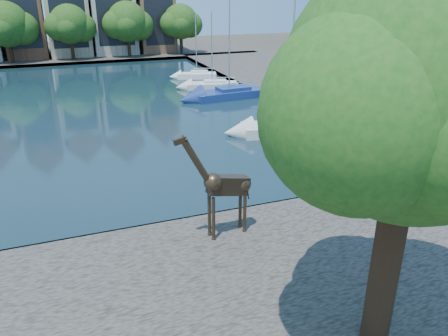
{
  "coord_description": "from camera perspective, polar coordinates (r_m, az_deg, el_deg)",
  "views": [
    {
      "loc": [
        -0.17,
        -16.83,
        10.09
      ],
      "look_at": [
        6.17,
        0.09,
        2.58
      ],
      "focal_mm": 35.0,
      "sensor_mm": 36.0,
      "label": 1
    }
  ],
  "objects": [
    {
      "name": "ground",
      "position": [
        19.63,
        -17.27,
        -9.53
      ],
      "size": [
        160.0,
        160.0,
        0.0
      ],
      "primitive_type": "plane",
      "color": "#38332B",
      "rests_on": "ground"
    },
    {
      "name": "water_basin",
      "position": [
        42.05,
        -19.85,
        7.4
      ],
      "size": [
        38.0,
        50.0,
        0.08
      ],
      "primitive_type": "cube",
      "color": "black",
      "rests_on": "ground"
    },
    {
      "name": "far_quay",
      "position": [
        73.49,
        -20.8,
        13.46
      ],
      "size": [
        60.0,
        16.0,
        0.5
      ],
      "primitive_type": "cube",
      "color": "#545049",
      "rests_on": "ground"
    },
    {
      "name": "right_quay",
      "position": [
        48.96,
        11.08,
        10.56
      ],
      "size": [
        14.0,
        52.0,
        0.5
      ],
      "primitive_type": "cube",
      "color": "#545049",
      "rests_on": "ground"
    },
    {
      "name": "plane_tree",
      "position": [
        11.3,
        23.99,
        8.26
      ],
      "size": [
        8.32,
        6.4,
        10.62
      ],
      "color": "#332114",
      "rests_on": "near_quay"
    },
    {
      "name": "townhouse_center",
      "position": [
        72.94,
        -25.02,
        19.26
      ],
      "size": [
        5.44,
        9.18,
        16.93
      ],
      "color": "brown",
      "rests_on": "far_quay"
    },
    {
      "name": "townhouse_east_inner",
      "position": [
        72.89,
        -20.0,
        19.46
      ],
      "size": [
        5.94,
        9.18,
        15.79
      ],
      "color": "tan",
      "rests_on": "far_quay"
    },
    {
      "name": "townhouse_east_mid",
      "position": [
        73.36,
        -14.67,
        20.34
      ],
      "size": [
        6.43,
        9.18,
        16.65
      ],
      "color": "#BDB2A1",
      "rests_on": "far_quay"
    },
    {
      "name": "townhouse_east_end",
      "position": [
        74.44,
        -9.32,
        20.0
      ],
      "size": [
        5.44,
        9.18,
        14.43
      ],
      "color": "brown",
      "rests_on": "far_quay"
    },
    {
      "name": "far_tree_mid_west",
      "position": [
        67.74,
        -26.46,
        16.28
      ],
      "size": [
        7.8,
        6.0,
        8.0
      ],
      "color": "#332114",
      "rests_on": "far_quay"
    },
    {
      "name": "far_tree_mid_east",
      "position": [
        67.55,
        -19.45,
        17.15
      ],
      "size": [
        7.02,
        5.4,
        7.52
      ],
      "color": "#332114",
      "rests_on": "far_quay"
    },
    {
      "name": "far_tree_east",
      "position": [
        68.28,
        -12.44,
        18.0
      ],
      "size": [
        7.54,
        5.8,
        7.84
      ],
      "color": "#332114",
      "rests_on": "far_quay"
    },
    {
      "name": "far_tree_far_east",
      "position": [
        69.94,
        -5.63,
        18.35
      ],
      "size": [
        6.76,
        5.2,
        7.36
      ],
      "color": "#332114",
      "rests_on": "far_quay"
    },
    {
      "name": "giraffe_statue",
      "position": [
        17.48,
        -0.17,
        -2.31
      ],
      "size": [
        3.2,
        0.7,
        4.56
      ],
      "color": "#35281A",
      "rests_on": "near_quay"
    },
    {
      "name": "sailboat_right_a",
      "position": [
        32.48,
        8.34,
        5.43
      ],
      "size": [
        6.96,
        3.64,
        10.24
      ],
      "color": "silver",
      "rests_on": "water_basin"
    },
    {
      "name": "sailboat_right_b",
      "position": [
        42.96,
        0.68,
        9.91
      ],
      "size": [
        7.36,
        3.17,
        13.58
      ],
      "color": "navy",
      "rests_on": "water_basin"
    },
    {
      "name": "sailboat_right_c",
      "position": [
        47.24,
        -1.55,
        10.91
      ],
      "size": [
        5.66,
        3.08,
        7.75
      ],
      "color": "silver",
      "rests_on": "water_basin"
    },
    {
      "name": "sailboat_right_d",
      "position": [
        52.82,
        -3.57,
        12.13
      ],
      "size": [
        4.78,
        2.8,
        7.26
      ],
      "color": "white",
      "rests_on": "water_basin"
    }
  ]
}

